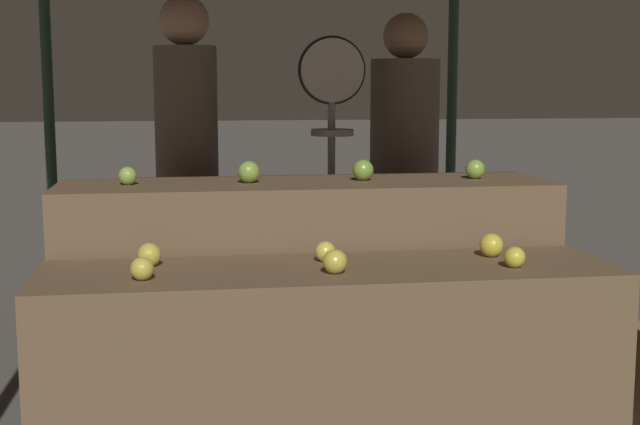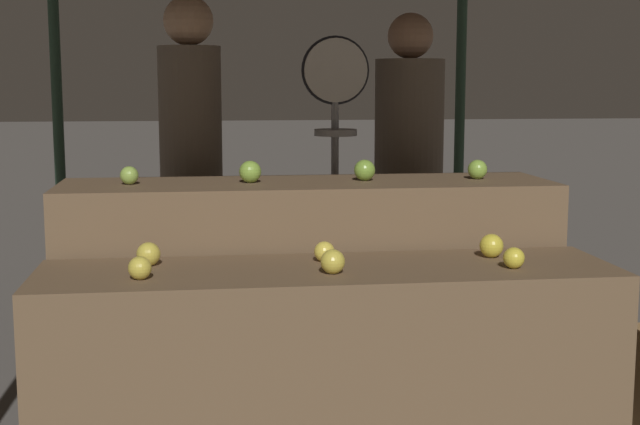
# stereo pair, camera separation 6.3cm
# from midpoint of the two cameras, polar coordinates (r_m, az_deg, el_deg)

# --- Properties ---
(display_counter_front) EXTENTS (2.01, 0.55, 0.75)m
(display_counter_front) POSITION_cam_midpoint_polar(r_m,az_deg,el_deg) (3.19, 1.11, -10.17)
(display_counter_front) COLOR brown
(display_counter_front) RESTS_ON ground_plane
(display_counter_back) EXTENTS (2.01, 0.55, 0.99)m
(display_counter_back) POSITION_cam_midpoint_polar(r_m,az_deg,el_deg) (3.73, -0.29, -5.56)
(display_counter_back) COLOR brown
(display_counter_back) RESTS_ON ground_plane
(apple_front_0) EXTENTS (0.08, 0.08, 0.08)m
(apple_front_0) POSITION_cam_midpoint_polar(r_m,az_deg,el_deg) (2.96, -10.86, -3.51)
(apple_front_0) COLOR gold
(apple_front_0) RESTS_ON display_counter_front
(apple_front_1) EXTENTS (0.08, 0.08, 0.08)m
(apple_front_1) POSITION_cam_midpoint_polar(r_m,az_deg,el_deg) (2.99, 1.36, -3.16)
(apple_front_1) COLOR gold
(apple_front_1) RESTS_ON display_counter_front
(apple_front_2) EXTENTS (0.07, 0.07, 0.07)m
(apple_front_2) POSITION_cam_midpoint_polar(r_m,az_deg,el_deg) (3.15, 12.86, -2.86)
(apple_front_2) COLOR gold
(apple_front_2) RESTS_ON display_counter_front
(apple_front_3) EXTENTS (0.08, 0.08, 0.08)m
(apple_front_3) POSITION_cam_midpoint_polar(r_m,az_deg,el_deg) (3.17, -10.37, -2.64)
(apple_front_3) COLOR gold
(apple_front_3) RESTS_ON display_counter_front
(apple_front_4) EXTENTS (0.07, 0.07, 0.07)m
(apple_front_4) POSITION_cam_midpoint_polar(r_m,az_deg,el_deg) (3.19, 0.80, -2.52)
(apple_front_4) COLOR yellow
(apple_front_4) RESTS_ON display_counter_front
(apple_front_5) EXTENTS (0.09, 0.09, 0.09)m
(apple_front_5) POSITION_cam_midpoint_polar(r_m,az_deg,el_deg) (3.33, 11.45, -2.10)
(apple_front_5) COLOR gold
(apple_front_5) RESTS_ON display_counter_front
(apple_back_0) EXTENTS (0.07, 0.07, 0.07)m
(apple_back_0) POSITION_cam_midpoint_polar(r_m,az_deg,el_deg) (3.61, -11.63, 2.34)
(apple_back_0) COLOR #8EB247
(apple_back_0) RESTS_ON display_counter_back
(apple_back_1) EXTENTS (0.09, 0.09, 0.09)m
(apple_back_1) POSITION_cam_midpoint_polar(r_m,az_deg,el_deg) (3.61, -3.99, 2.62)
(apple_back_1) COLOR #84AD3D
(apple_back_1) RESTS_ON display_counter_back
(apple_back_2) EXTENTS (0.09, 0.09, 0.09)m
(apple_back_2) POSITION_cam_midpoint_polar(r_m,az_deg,el_deg) (3.68, 3.36, 2.72)
(apple_back_2) COLOR #7AA338
(apple_back_2) RESTS_ON display_counter_back
(apple_back_3) EXTENTS (0.08, 0.08, 0.08)m
(apple_back_3) POSITION_cam_midpoint_polar(r_m,az_deg,el_deg) (3.80, 10.51, 2.73)
(apple_back_3) COLOR #84AD3D
(apple_back_3) RESTS_ON display_counter_back
(produce_scale) EXTENTS (0.32, 0.20, 1.60)m
(produce_scale) POSITION_cam_midpoint_polar(r_m,az_deg,el_deg) (4.18, 1.42, 5.51)
(produce_scale) COLOR #99999E
(produce_scale) RESTS_ON ground_plane
(person_vendor_at_scale) EXTENTS (0.39, 0.39, 1.73)m
(person_vendor_at_scale) POSITION_cam_midpoint_polar(r_m,az_deg,el_deg) (4.56, 6.09, 3.45)
(person_vendor_at_scale) COLOR #2D2D38
(person_vendor_at_scale) RESTS_ON ground_plane
(person_customer_left) EXTENTS (0.40, 0.40, 1.80)m
(person_customer_left) POSITION_cam_midpoint_polar(r_m,az_deg,el_deg) (4.33, -7.84, 3.99)
(person_customer_left) COLOR #2D2D38
(person_customer_left) RESTS_ON ground_plane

